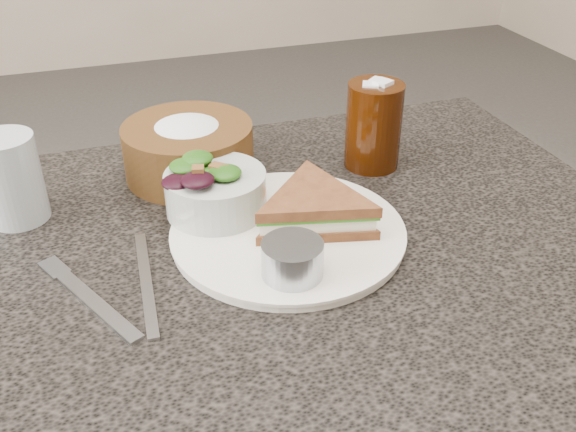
% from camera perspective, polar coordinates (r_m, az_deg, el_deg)
% --- Properties ---
extents(dinner_plate, '(0.27, 0.27, 0.01)m').
position_cam_1_polar(dinner_plate, '(0.76, 0.00, -1.53)').
color(dinner_plate, silver).
rests_on(dinner_plate, dining_table).
extents(sandwich, '(0.20, 0.20, 0.04)m').
position_cam_1_polar(sandwich, '(0.76, 2.36, 0.64)').
color(sandwich, brown).
rests_on(sandwich, dinner_plate).
extents(salad_bowl, '(0.15, 0.15, 0.07)m').
position_cam_1_polar(salad_bowl, '(0.78, -6.47, 2.72)').
color(salad_bowl, '#A6AFAA').
rests_on(salad_bowl, dinner_plate).
extents(dressing_ramekin, '(0.08, 0.08, 0.04)m').
position_cam_1_polar(dressing_ramekin, '(0.68, 0.39, -3.87)').
color(dressing_ramekin, '#9BA1AB').
rests_on(dressing_ramekin, dinner_plate).
extents(orange_wedge, '(0.07, 0.07, 0.03)m').
position_cam_1_polar(orange_wedge, '(0.81, 1.55, 2.28)').
color(orange_wedge, '#F34E02').
rests_on(orange_wedge, dinner_plate).
extents(fork, '(0.09, 0.15, 0.00)m').
position_cam_1_polar(fork, '(0.70, -16.93, -7.30)').
color(fork, '#A4A5AA').
rests_on(fork, dining_table).
extents(knife, '(0.02, 0.19, 0.00)m').
position_cam_1_polar(knife, '(0.71, -12.50, -5.74)').
color(knife, '#A1A2A5').
rests_on(knife, dining_table).
extents(bread_basket, '(0.23, 0.23, 0.10)m').
position_cam_1_polar(bread_basket, '(0.89, -8.88, 6.55)').
color(bread_basket, '#58361A').
rests_on(bread_basket, dining_table).
extents(cola_glass, '(0.09, 0.09, 0.13)m').
position_cam_1_polar(cola_glass, '(0.91, 7.64, 8.31)').
color(cola_glass, black).
rests_on(cola_glass, dining_table).
extents(water_glass, '(0.10, 0.10, 0.11)m').
position_cam_1_polar(water_glass, '(0.84, -23.39, 3.05)').
color(water_glass, '#A5B0B8').
rests_on(water_glass, dining_table).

